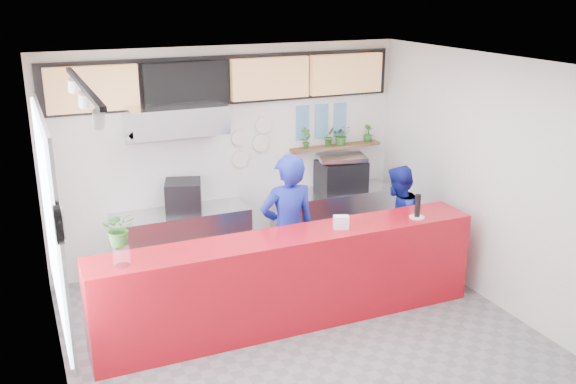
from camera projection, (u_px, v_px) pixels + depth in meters
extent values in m
plane|color=slate|center=(305.00, 339.00, 7.12)|extent=(5.00, 5.00, 0.00)
plane|color=silver|center=(307.00, 66.00, 6.19)|extent=(5.00, 5.00, 0.00)
plane|color=white|center=(229.00, 156.00, 8.84)|extent=(5.00, 0.00, 5.00)
plane|color=white|center=(52.00, 250.00, 5.71)|extent=(0.00, 5.00, 5.00)
plane|color=white|center=(497.00, 184.00, 7.60)|extent=(0.00, 5.00, 5.00)
cube|color=#B10C18|center=(290.00, 280.00, 7.30)|extent=(4.50, 0.60, 1.10)
cube|color=beige|center=(227.00, 76.00, 8.49)|extent=(5.00, 0.02, 0.80)
cube|color=#B2B5BA|center=(182.00, 243.00, 8.59)|extent=(1.80, 0.60, 0.90)
cube|color=black|center=(183.00, 196.00, 8.41)|extent=(0.57, 0.57, 0.41)
cube|color=#B2B5BA|center=(176.00, 119.00, 8.03)|extent=(1.20, 0.70, 0.35)
cube|color=#B2B5BA|center=(177.00, 134.00, 8.09)|extent=(1.20, 0.69, 0.31)
cube|color=#B2B5BA|center=(334.00, 219.00, 9.47)|extent=(1.80, 0.60, 0.90)
cube|color=black|center=(341.00, 175.00, 9.30)|extent=(0.68, 0.50, 0.43)
cube|color=#B3B6BB|center=(342.00, 158.00, 9.21)|extent=(0.76, 0.61, 0.06)
cube|color=brown|center=(336.00, 147.00, 9.36)|extent=(1.40, 0.18, 0.04)
cube|color=tan|center=(92.00, 89.00, 7.74)|extent=(1.10, 0.10, 0.55)
cube|color=black|center=(186.00, 83.00, 8.18)|extent=(1.10, 0.10, 0.55)
cube|color=tan|center=(270.00, 78.00, 8.62)|extent=(1.10, 0.10, 0.55)
cube|color=tan|center=(346.00, 74.00, 9.06)|extent=(1.10, 0.10, 0.55)
cube|color=black|center=(228.00, 80.00, 8.48)|extent=(4.80, 0.04, 0.65)
cube|color=silver|center=(50.00, 218.00, 5.92)|extent=(0.04, 2.20, 1.90)
cube|color=#B2B5BA|center=(53.00, 218.00, 5.93)|extent=(0.03, 2.30, 2.00)
cylinder|color=black|center=(58.00, 225.00, 4.77)|extent=(0.05, 0.30, 0.30)
cylinder|color=white|center=(63.00, 224.00, 4.78)|extent=(0.02, 0.26, 0.26)
cube|color=black|center=(83.00, 85.00, 5.41)|extent=(0.05, 2.40, 0.04)
cylinder|color=silver|center=(240.00, 138.00, 8.79)|extent=(0.24, 0.03, 0.24)
cylinder|color=silver|center=(260.00, 143.00, 8.93)|extent=(0.24, 0.03, 0.24)
cylinder|color=silver|center=(240.00, 159.00, 8.88)|extent=(0.24, 0.03, 0.24)
cylinder|color=silver|center=(264.00, 125.00, 8.88)|extent=(0.24, 0.03, 0.24)
cube|color=#598CBF|center=(303.00, 114.00, 9.08)|extent=(0.20, 0.02, 0.25)
cube|color=#598CBF|center=(322.00, 113.00, 9.20)|extent=(0.20, 0.02, 0.25)
cube|color=#598CBF|center=(340.00, 111.00, 9.31)|extent=(0.20, 0.02, 0.25)
cube|color=#598CBF|center=(302.00, 132.00, 9.16)|extent=(0.20, 0.02, 0.25)
cube|color=#598CBF|center=(321.00, 130.00, 9.27)|extent=(0.20, 0.02, 0.25)
cube|color=#598CBF|center=(340.00, 128.00, 9.39)|extent=(0.20, 0.02, 0.25)
imported|color=navy|center=(288.00, 231.00, 7.66)|extent=(0.71, 0.49, 1.89)
imported|color=navy|center=(397.00, 222.00, 8.46)|extent=(0.94, 0.91, 1.53)
imported|color=#2E6623|center=(306.00, 138.00, 9.12)|extent=(0.18, 0.14, 0.31)
imported|color=#2E6623|center=(329.00, 136.00, 9.26)|extent=(0.17, 0.15, 0.28)
imported|color=#2E6623|center=(342.00, 135.00, 9.34)|extent=(0.31, 0.29, 0.29)
imported|color=#2E6623|center=(368.00, 133.00, 9.51)|extent=(0.18, 0.17, 0.26)
cylinder|color=silver|center=(122.00, 256.00, 6.32)|extent=(0.21, 0.21, 0.20)
imported|color=#2E6623|center=(119.00, 228.00, 6.23)|extent=(0.33, 0.30, 0.34)
cube|color=white|center=(341.00, 222.00, 7.29)|extent=(0.20, 0.16, 0.15)
cylinder|color=white|center=(417.00, 217.00, 7.65)|extent=(0.21, 0.21, 0.01)
cylinder|color=black|center=(418.00, 206.00, 7.61)|extent=(0.09, 0.09, 0.28)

